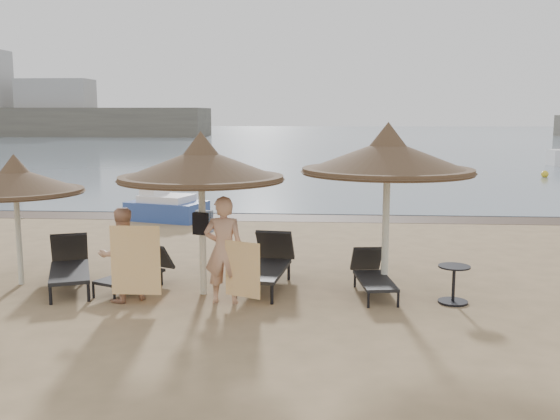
% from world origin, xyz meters
% --- Properties ---
extents(ground, '(160.00, 160.00, 0.00)m').
position_xyz_m(ground, '(0.00, 0.00, 0.00)').
color(ground, '#9C7F58').
rests_on(ground, ground).
extents(sea, '(200.00, 140.00, 0.03)m').
position_xyz_m(sea, '(0.00, 80.00, 0.01)').
color(sea, slate).
rests_on(sea, ground).
extents(wet_sand_strip, '(200.00, 1.60, 0.01)m').
position_xyz_m(wet_sand_strip, '(0.00, 9.40, 0.00)').
color(wet_sand_strip, '#47372C').
rests_on(wet_sand_strip, ground).
extents(far_shore, '(150.00, 54.80, 12.00)m').
position_xyz_m(far_shore, '(-25.10, 77.82, 2.91)').
color(far_shore, '#676254').
rests_on(far_shore, ground).
extents(palapa_left, '(2.50, 2.50, 2.48)m').
position_xyz_m(palapa_left, '(-3.61, 1.36, 1.97)').
color(palapa_left, beige).
rests_on(palapa_left, ground).
extents(palapa_center, '(2.94, 2.94, 2.91)m').
position_xyz_m(palapa_center, '(-0.03, 0.98, 2.32)').
color(palapa_center, beige).
rests_on(palapa_center, ground).
extents(palapa_right, '(3.10, 3.10, 3.07)m').
position_xyz_m(palapa_right, '(3.24, 1.45, 2.44)').
color(palapa_right, beige).
rests_on(palapa_right, ground).
extents(lounger_far_left, '(1.40, 2.15, 0.92)m').
position_xyz_m(lounger_far_left, '(-2.62, 1.28, 0.41)').
color(lounger_far_left, black).
rests_on(lounger_far_left, ground).
extents(lounger_near_left, '(1.19, 1.72, 0.74)m').
position_xyz_m(lounger_near_left, '(-1.30, 1.28, 0.33)').
color(lounger_near_left, black).
rests_on(lounger_near_left, ground).
extents(lounger_near_right, '(0.95, 2.20, 0.95)m').
position_xyz_m(lounger_near_right, '(1.07, 1.63, 0.43)').
color(lounger_near_right, black).
rests_on(lounger_near_right, ground).
extents(lounger_far_right, '(0.78, 1.74, 0.75)m').
position_xyz_m(lounger_far_right, '(3.01, 1.30, 0.34)').
color(lounger_far_right, black).
rests_on(lounger_far_right, ground).
extents(side_table, '(0.54, 0.54, 0.65)m').
position_xyz_m(side_table, '(4.34, 0.76, 0.31)').
color(side_table, black).
rests_on(side_table, ground).
extents(person_left, '(1.04, 0.98, 1.89)m').
position_xyz_m(person_left, '(-1.33, 0.46, 0.95)').
color(person_left, tan).
rests_on(person_left, ground).
extents(person_right, '(1.00, 0.66, 2.14)m').
position_xyz_m(person_right, '(0.43, 0.49, 1.07)').
color(person_right, tan).
rests_on(person_right, ground).
extents(towel_left, '(0.83, 0.04, 1.17)m').
position_xyz_m(towel_left, '(-0.98, 0.11, 0.81)').
color(towel_left, orange).
rests_on(towel_left, ground).
extents(towel_right, '(0.62, 0.29, 0.94)m').
position_xyz_m(towel_right, '(0.78, 0.24, 0.65)').
color(towel_right, orange).
rests_on(towel_right, ground).
extents(bag_patterned, '(0.32, 0.16, 0.39)m').
position_xyz_m(bag_patterned, '(-0.03, 1.16, 1.30)').
color(bag_patterned, white).
rests_on(bag_patterned, ground).
extents(bag_dark, '(0.29, 0.16, 0.39)m').
position_xyz_m(bag_dark, '(-0.03, 0.82, 1.31)').
color(bag_dark, black).
rests_on(bag_dark, ground).
extents(pedal_boat, '(2.56, 1.94, 1.06)m').
position_xyz_m(pedal_boat, '(-2.71, 8.72, 0.39)').
color(pedal_boat, '#2E4A98').
rests_on(pedal_boat, ground).
extents(buoy_left, '(0.40, 0.40, 0.40)m').
position_xyz_m(buoy_left, '(-4.87, 22.53, 0.20)').
color(buoy_left, yellow).
rests_on(buoy_left, ground).
extents(buoy_mid, '(0.33, 0.33, 0.33)m').
position_xyz_m(buoy_mid, '(4.74, 30.39, 0.16)').
color(buoy_mid, yellow).
rests_on(buoy_mid, ground).
extents(buoy_right, '(0.37, 0.37, 0.37)m').
position_xyz_m(buoy_right, '(13.19, 22.54, 0.18)').
color(buoy_right, yellow).
rests_on(buoy_right, ground).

